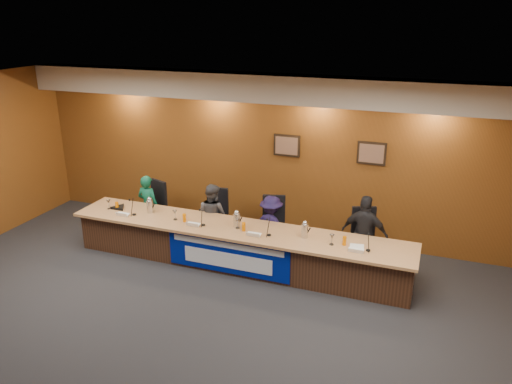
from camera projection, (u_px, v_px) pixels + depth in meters
floor at (170, 344)px, 6.79m from camera, size 10.00×10.00×0.00m
ceiling at (154, 110)px, 5.70m from camera, size 10.00×8.00×0.04m
wall_back at (268, 156)px, 9.77m from camera, size 10.00×0.04×3.20m
soffit at (264, 88)px, 9.09m from camera, size 10.00×0.50×0.50m
dais_body at (237, 247)px, 8.78m from camera, size 6.00×0.80×0.70m
dais_top at (236, 229)px, 8.61m from camera, size 6.10×0.95×0.05m
banner at (228, 256)px, 8.41m from camera, size 2.20×0.02×0.65m
banner_text_upper at (227, 245)px, 8.33m from camera, size 2.00×0.01×0.10m
banner_text_lower at (227, 260)px, 8.42m from camera, size 1.60×0.01×0.28m
wall_photo_left at (287, 145)px, 9.52m from camera, size 0.52×0.04×0.42m
wall_photo_right at (372, 153)px, 9.00m from camera, size 0.52×0.04×0.42m
panelist_a at (148, 206)px, 9.89m from camera, size 0.48×0.34×1.26m
panelist_b at (213, 216)px, 9.43m from camera, size 0.72×0.63×1.25m
panelist_c at (271, 226)px, 9.06m from camera, size 0.83×0.60×1.16m
panelist_d at (365, 234)px, 8.47m from camera, size 0.85×0.44×1.39m
office_chair_a at (152, 211)px, 10.03m from camera, size 0.61×0.61×0.08m
office_chair_b at (215, 221)px, 9.57m from camera, size 0.55×0.55×0.08m
office_chair_c at (273, 229)px, 9.18m from camera, size 0.59×0.59×0.08m
office_chair_d at (365, 243)px, 8.63m from camera, size 0.62×0.62×0.08m
nameplate_a at (121, 214)px, 9.05m from camera, size 0.24×0.08×0.10m
microphone_a at (134, 215)px, 9.13m from camera, size 0.07×0.07×0.02m
juice_glass_a at (117, 206)px, 9.36m from camera, size 0.06×0.06×0.15m
water_glass_a at (109, 204)px, 9.39m from camera, size 0.08×0.08×0.18m
nameplate_b at (192, 224)px, 8.62m from camera, size 0.24×0.08×0.10m
microphone_b at (203, 225)px, 8.68m from camera, size 0.07×0.07×0.02m
juice_glass_b at (184, 218)px, 8.81m from camera, size 0.06×0.06×0.15m
water_glass_b at (175, 215)px, 8.90m from camera, size 0.08×0.08×0.18m
nameplate_c at (253, 234)px, 8.23m from camera, size 0.24×0.08×0.10m
microphone_c at (269, 235)px, 8.29m from camera, size 0.07×0.07×0.02m
juice_glass_c at (244, 227)px, 8.45m from camera, size 0.06×0.06×0.15m
water_glass_c at (238, 223)px, 8.54m from camera, size 0.08×0.08×0.18m
nameplate_d at (356, 250)px, 7.67m from camera, size 0.24×0.08×0.10m
microphone_d at (368, 250)px, 7.75m from camera, size 0.07×0.07×0.02m
juice_glass_d at (344, 241)px, 7.93m from camera, size 0.06×0.06×0.15m
water_glass_d at (332, 239)px, 7.94m from camera, size 0.08×0.08×0.18m
carafe_left at (150, 206)px, 9.21m from camera, size 0.12×0.12×0.23m
carafe_mid at (237, 220)px, 8.59m from camera, size 0.12×0.12×0.25m
carafe_right at (305, 231)px, 8.18m from camera, size 0.11×0.11×0.24m
speakerphone at (119, 208)px, 9.41m from camera, size 0.32×0.32×0.05m
paper_stack at (357, 248)px, 7.85m from camera, size 0.26×0.33×0.01m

